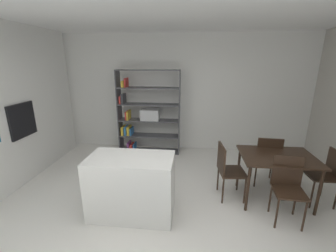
# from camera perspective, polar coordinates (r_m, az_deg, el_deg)

# --- Properties ---
(ground_plane) EXTENTS (9.07, 9.07, 0.00)m
(ground_plane) POSITION_cam_1_polar(r_m,az_deg,el_deg) (3.44, -2.74, -23.15)
(ground_plane) COLOR silver
(back_partition) EXTENTS (6.60, 0.06, 2.83)m
(back_partition) POSITION_cam_1_polar(r_m,az_deg,el_deg) (5.53, 1.62, 8.40)
(back_partition) COLOR silver
(back_partition) RESTS_ON ground_plane
(built_in_oven) EXTENTS (0.06, 0.60, 0.61)m
(built_in_oven) POSITION_cam_1_polar(r_m,az_deg,el_deg) (4.73, -33.44, 1.27)
(built_in_oven) COLOR black
(built_in_oven) RESTS_ON ground_plane
(kitchen_island) EXTENTS (1.20, 0.65, 0.90)m
(kitchen_island) POSITION_cam_1_polar(r_m,az_deg,el_deg) (3.36, -9.36, -15.00)
(kitchen_island) COLOR silver
(kitchen_island) RESTS_ON ground_plane
(open_bookshelf) EXTENTS (1.49, 0.34, 2.00)m
(open_bookshelf) POSITION_cam_1_polar(r_m,az_deg,el_deg) (5.38, -5.97, 3.01)
(open_bookshelf) COLOR #4C4C51
(open_bookshelf) RESTS_ON ground_plane
(dining_table) EXTENTS (1.11, 0.81, 0.77)m
(dining_table) POSITION_cam_1_polar(r_m,az_deg,el_deg) (3.90, 26.34, -7.97)
(dining_table) COLOR black
(dining_table) RESTS_ON ground_plane
(dining_chair_window_side) EXTENTS (0.42, 0.43, 0.88)m
(dining_chair_window_side) POSITION_cam_1_polar(r_m,az_deg,el_deg) (4.29, 35.81, -9.55)
(dining_chair_window_side) COLOR black
(dining_chair_window_side) RESTS_ON ground_plane
(dining_chair_island_side) EXTENTS (0.45, 0.48, 0.91)m
(dining_chair_island_side) POSITION_cam_1_polar(r_m,az_deg,el_deg) (3.76, 14.85, -10.11)
(dining_chair_island_side) COLOR black
(dining_chair_island_side) RESTS_ON ground_plane
(dining_chair_far) EXTENTS (0.44, 0.46, 0.94)m
(dining_chair_far) POSITION_cam_1_polar(r_m,az_deg,el_deg) (4.32, 24.14, -7.41)
(dining_chair_far) COLOR black
(dining_chair_far) RESTS_ON ground_plane
(dining_chair_near) EXTENTS (0.43, 0.43, 0.92)m
(dining_chair_near) POSITION_cam_1_polar(r_m,az_deg,el_deg) (3.60, 28.48, -12.79)
(dining_chair_near) COLOR black
(dining_chair_near) RESTS_ON ground_plane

